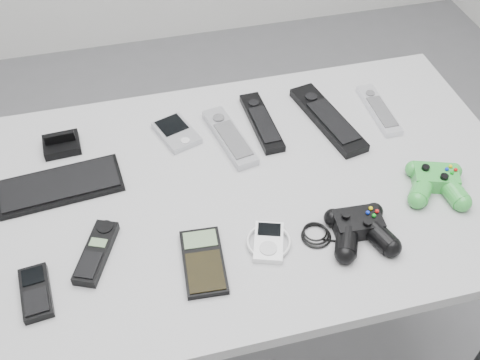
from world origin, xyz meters
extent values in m
plane|color=slate|center=(0.00, 0.00, 0.00)|extent=(3.50, 3.50, 0.00)
cube|color=#A4A4A6|center=(0.08, -0.08, 0.74)|extent=(1.12, 0.72, 0.03)
cylinder|color=black|center=(-0.44, 0.23, 0.36)|extent=(0.04, 0.04, 0.72)
cylinder|color=black|center=(0.59, 0.23, 0.36)|extent=(0.04, 0.04, 0.72)
cube|color=black|center=(-0.34, 0.01, 0.76)|extent=(0.27, 0.13, 0.02)
cube|color=black|center=(-0.34, 0.13, 0.77)|extent=(0.08, 0.08, 0.04)
cube|color=#ACADB3|center=(-0.08, 0.11, 0.76)|extent=(0.11, 0.13, 0.02)
cube|color=#ACADB3|center=(0.04, 0.07, 0.76)|extent=(0.09, 0.21, 0.02)
cube|color=black|center=(0.13, 0.10, 0.76)|extent=(0.06, 0.21, 0.02)
cube|color=black|center=(0.28, 0.07, 0.76)|extent=(0.11, 0.27, 0.02)
cube|color=silver|center=(0.41, 0.08, 0.76)|extent=(0.04, 0.19, 0.02)
cube|color=black|center=(-0.39, -0.25, 0.76)|extent=(0.06, 0.12, 0.02)
cube|color=black|center=(-0.28, -0.19, 0.76)|extent=(0.10, 0.15, 0.02)
cube|color=black|center=(-0.09, -0.26, 0.76)|extent=(0.09, 0.16, 0.02)
cube|color=white|center=(0.04, -0.24, 0.76)|extent=(0.11, 0.12, 0.02)
camera|label=1|loc=(-0.17, -0.87, 1.63)|focal=42.00mm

